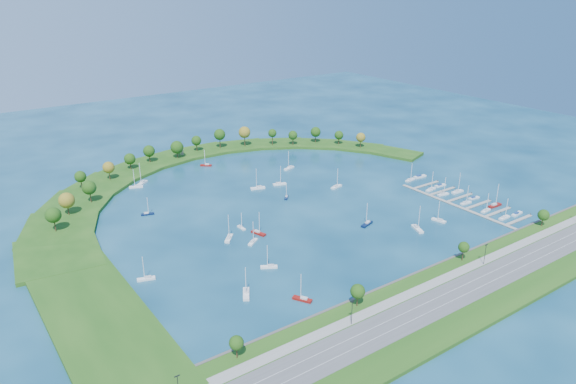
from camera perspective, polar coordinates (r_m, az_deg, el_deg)
ground at (r=317.63m, az=-0.22°, el=-1.13°), size 700.00×700.00×0.00m
south_shoreline at (r=237.97m, az=17.23°, el=-10.25°), size 420.00×43.10×11.60m
breakwater at (r=336.32m, az=-11.51°, el=-0.08°), size 286.74×247.64×2.00m
breakwater_trees at (r=379.02m, az=-9.77°, el=4.09°), size 236.82×92.28×15.68m
harbor_tower at (r=406.50m, az=-11.17°, el=4.20°), size 2.60×2.60×4.04m
dock_system at (r=333.14m, az=18.13°, el=-1.08°), size 24.28×82.00×1.60m
moored_boat_0 at (r=224.74m, az=1.54°, el=-11.22°), size 6.14×8.37×12.22m
moored_boat_1 at (r=344.79m, az=-0.91°, el=0.90°), size 8.96×5.03×12.70m
moored_boat_2 at (r=228.70m, az=-4.46°, el=-10.64°), size 6.99×9.32×13.66m
moored_boat_3 at (r=374.18m, az=0.13°, el=2.60°), size 9.36×5.28×13.27m
moored_boat_4 at (r=358.44m, az=-15.22°, el=0.95°), size 9.59×8.38×14.70m
moored_boat_5 at (r=247.83m, az=-2.02°, el=-7.86°), size 7.79×5.84×11.42m
moored_boat_6 at (r=279.19m, az=-3.16°, el=-4.30°), size 4.78×8.90×12.60m
moored_boat_7 at (r=285.94m, az=-4.98°, el=-3.72°), size 1.90×6.30×9.20m
moored_boat_8 at (r=246.53m, az=-14.79°, el=-8.81°), size 8.12×4.45×11.50m
moored_boat_9 at (r=270.32m, az=-3.74°, el=-5.24°), size 7.60×6.21×11.39m
moored_boat_10 at (r=311.21m, az=-14.68°, el=-2.20°), size 7.36×3.95×10.43m
moored_boat_11 at (r=353.46m, az=-15.80°, el=0.59°), size 8.83×5.26×12.55m
moored_boat_12 at (r=323.89m, az=-0.16°, el=-0.51°), size 5.77×6.16×9.70m
moored_boat_13 at (r=291.84m, az=8.37°, el=-3.31°), size 9.25×5.20×13.11m
moored_boat_14 at (r=338.55m, az=-3.21°, el=0.48°), size 9.62×5.04×13.62m
moored_boat_15 at (r=384.59m, az=-8.67°, el=2.87°), size 7.66×6.80×11.80m
moored_boat_16 at (r=274.77m, az=-6.29°, el=-4.85°), size 7.94×8.51×13.38m
moored_boat_17 at (r=341.55m, az=5.15°, el=0.61°), size 8.98×4.16×12.73m
moored_boat_18 at (r=291.37m, az=13.55°, el=-3.75°), size 5.98×9.90×14.08m
moored_boat_19 at (r=304.37m, az=15.70°, el=-2.86°), size 4.00×8.29×11.75m
docked_boat_0 at (r=319.38m, az=21.96°, el=-2.49°), size 8.19×2.64×11.90m
docked_boat_1 at (r=327.42m, az=23.10°, el=-2.13°), size 8.65×3.26×1.72m
docked_boat_2 at (r=325.29m, az=20.23°, el=-1.81°), size 7.67×3.02×10.97m
docked_boat_3 at (r=334.21m, az=21.07°, el=-1.29°), size 9.49×2.79×13.90m
docked_boat_4 at (r=332.47m, az=18.33°, el=-1.05°), size 7.88×2.50×11.46m
docked_boat_5 at (r=341.78m, az=19.10°, el=-0.59°), size 7.74×2.99×1.54m
docked_boat_6 at (r=341.77m, az=16.12°, el=-0.18°), size 8.05×3.33×11.49m
docked_boat_7 at (r=348.26m, az=17.52°, el=0.08°), size 8.81×2.61×12.90m
docked_boat_8 at (r=347.38m, az=14.90°, el=0.31°), size 8.62×3.63×12.28m
docked_boat_9 at (r=355.94m, az=15.83°, el=0.68°), size 8.31×2.81×1.67m
docked_boat_10 at (r=360.94m, az=12.82°, el=1.31°), size 8.24×3.26×11.79m
docked_boat_11 at (r=368.50m, az=13.79°, el=1.61°), size 9.55×3.37×1.91m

